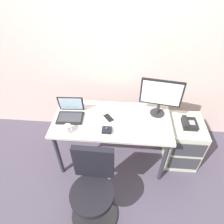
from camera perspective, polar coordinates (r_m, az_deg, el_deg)
ground_plane at (r=2.90m, az=0.00°, el=-13.11°), size 8.00×8.00×0.00m
back_wall at (r=2.57m, az=1.36°, el=19.38°), size 6.00×0.10×2.80m
desk at (r=2.39m, az=0.00°, el=-3.77°), size 1.42×0.69×0.75m
file_cabinet at (r=2.82m, az=20.07°, el=-8.21°), size 0.42×0.53×0.66m
desk_phone at (r=2.55m, az=21.80°, el=-3.13°), size 0.17×0.20×0.09m
office_chair at (r=2.15m, az=-5.57°, el=-22.28°), size 0.52×0.52×0.96m
monitor_main at (r=2.30m, az=14.25°, el=4.87°), size 0.48×0.18×0.48m
keyboard at (r=2.26m, az=6.91°, el=-3.77°), size 0.42×0.17×0.03m
laptop at (r=2.40m, az=-12.18°, el=-0.16°), size 0.32×0.28×0.24m
trackball_mouse at (r=2.18m, az=-1.55°, el=-5.30°), size 0.11×0.09×0.07m
coffee_mug at (r=2.21m, az=-12.86°, el=-4.84°), size 0.09×0.08×0.09m
paper_notepad at (r=2.26m, az=15.15°, el=-5.48°), size 0.16×0.22×0.01m
cell_phone at (r=2.35m, az=-1.04°, el=-1.71°), size 0.14×0.15×0.01m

